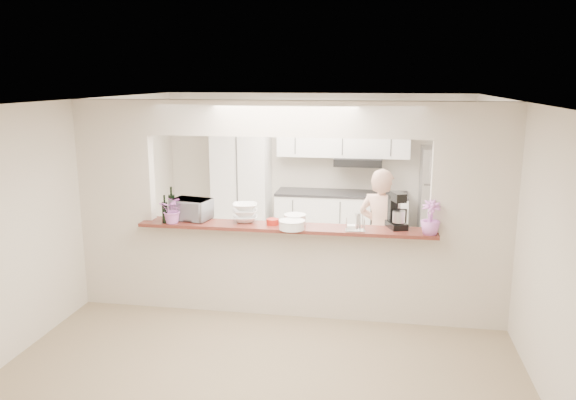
% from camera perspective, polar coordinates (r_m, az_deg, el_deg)
% --- Properties ---
extents(floor, '(6.00, 6.00, 0.00)m').
position_cam_1_polar(floor, '(6.82, -0.20, -11.40)').
color(floor, gray).
rests_on(floor, ground).
extents(tile_overlay, '(5.00, 2.90, 0.01)m').
position_cam_1_polar(tile_overlay, '(8.24, 1.62, -7.08)').
color(tile_overlay, beige).
rests_on(tile_overlay, floor).
extents(partition, '(5.00, 0.15, 2.50)m').
position_cam_1_polar(partition, '(6.37, -0.21, 0.91)').
color(partition, beige).
rests_on(partition, floor).
extents(bar_counter, '(3.40, 0.38, 1.09)m').
position_cam_1_polar(bar_counter, '(6.60, -0.21, -6.84)').
color(bar_counter, beige).
rests_on(bar_counter, floor).
extents(kitchen_cabinets, '(3.15, 0.62, 2.25)m').
position_cam_1_polar(kitchen_cabinets, '(9.13, 1.50, 1.16)').
color(kitchen_cabinets, white).
rests_on(kitchen_cabinets, floor).
extents(refrigerator, '(0.75, 0.70, 1.70)m').
position_cam_1_polar(refrigerator, '(9.06, 15.58, -0.20)').
color(refrigerator, '#B8B8BD').
rests_on(refrigerator, floor).
extents(flower_left, '(0.29, 0.25, 0.32)m').
position_cam_1_polar(flower_left, '(6.61, -11.61, -0.97)').
color(flower_left, '#CD6CBF').
rests_on(flower_left, bar_counter).
extents(wine_bottle_a, '(0.08, 0.08, 0.39)m').
position_cam_1_polar(wine_bottle_a, '(6.85, -11.73, -0.60)').
color(wine_bottle_a, black).
rests_on(wine_bottle_a, bar_counter).
extents(wine_bottle_b, '(0.07, 0.07, 0.33)m').
position_cam_1_polar(wine_bottle_b, '(6.66, -12.40, -1.19)').
color(wine_bottle_b, black).
rests_on(wine_bottle_b, bar_counter).
extents(toaster_oven, '(0.50, 0.39, 0.25)m').
position_cam_1_polar(toaster_oven, '(6.75, -9.80, -0.93)').
color(toaster_oven, '#A8A8AD').
rests_on(toaster_oven, bar_counter).
extents(serving_bowls, '(0.34, 0.34, 0.21)m').
position_cam_1_polar(serving_bowls, '(6.57, -4.38, -1.31)').
color(serving_bowls, white).
rests_on(serving_bowls, bar_counter).
extents(plate_stack_a, '(0.25, 0.25, 0.12)m').
position_cam_1_polar(plate_stack_a, '(6.45, 0.71, -1.97)').
color(plate_stack_a, white).
rests_on(plate_stack_a, bar_counter).
extents(plate_stack_b, '(0.29, 0.29, 0.10)m').
position_cam_1_polar(plate_stack_b, '(6.24, 0.40, -2.53)').
color(plate_stack_b, white).
rests_on(plate_stack_b, bar_counter).
extents(red_bowl, '(0.15, 0.15, 0.07)m').
position_cam_1_polar(red_bowl, '(6.44, -1.57, -2.23)').
color(red_bowl, maroon).
rests_on(red_bowl, bar_counter).
extents(tan_bowl, '(0.13, 0.13, 0.06)m').
position_cam_1_polar(tan_bowl, '(6.41, 0.19, -2.33)').
color(tan_bowl, beige).
rests_on(tan_bowl, bar_counter).
extents(utensil_caddy, '(0.22, 0.14, 0.20)m').
position_cam_1_polar(utensil_caddy, '(6.21, 6.86, -2.41)').
color(utensil_caddy, silver).
rests_on(utensil_caddy, bar_counter).
extents(stand_mixer, '(0.26, 0.32, 0.41)m').
position_cam_1_polar(stand_mixer, '(6.39, 10.97, -1.19)').
color(stand_mixer, black).
rests_on(stand_mixer, bar_counter).
extents(flower_right, '(0.21, 0.21, 0.37)m').
position_cam_1_polar(flower_right, '(6.20, 14.29, -1.74)').
color(flower_right, '#C475DA').
rests_on(flower_right, bar_counter).
extents(person, '(0.70, 0.60, 1.63)m').
position_cam_1_polar(person, '(7.21, 9.37, -3.32)').
color(person, '#D5A38A').
rests_on(person, floor).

